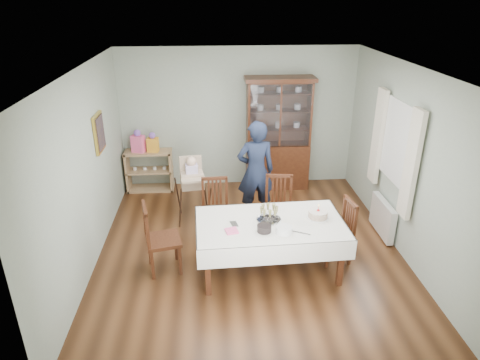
{
  "coord_description": "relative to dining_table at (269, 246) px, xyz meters",
  "views": [
    {
      "loc": [
        -0.54,
        -5.51,
        3.62
      ],
      "look_at": [
        -0.13,
        0.2,
        1.07
      ],
      "focal_mm": 32.0,
      "sensor_mm": 36.0,
      "label": 1
    }
  ],
  "objects": [
    {
      "name": "floor",
      "position": [
        -0.23,
        0.53,
        -0.38
      ],
      "size": [
        5.0,
        5.0,
        0.0
      ],
      "primitive_type": "plane",
      "color": "#593319",
      "rests_on": "ground"
    },
    {
      "name": "window",
      "position": [
        1.99,
        0.83,
        1.17
      ],
      "size": [
        0.04,
        1.02,
        1.22
      ],
      "primitive_type": "cube",
      "color": "white",
      "rests_on": "room_shell"
    },
    {
      "name": "radiator",
      "position": [
        1.93,
        0.83,
        -0.08
      ],
      "size": [
        0.1,
        0.8,
        0.55
      ],
      "primitive_type": "cube",
      "color": "white",
      "rests_on": "floor"
    },
    {
      "name": "champagne_tray",
      "position": [
        -0.01,
        0.06,
        0.44
      ],
      "size": [
        0.34,
        0.34,
        0.2
      ],
      "color": "silver",
      "rests_on": "dining_table"
    },
    {
      "name": "china_cabinet",
      "position": [
        0.52,
        2.79,
        0.74
      ],
      "size": [
        1.3,
        0.48,
        2.18
      ],
      "color": "#4B2712",
      "rests_on": "floor"
    },
    {
      "name": "gift_bag_orange",
      "position": [
        -1.87,
        2.79,
        0.58
      ],
      "size": [
        0.22,
        0.17,
        0.38
      ],
      "color": "orange",
      "rests_on": "sideboard"
    },
    {
      "name": "gift_bag_pink",
      "position": [
        -2.14,
        2.79,
        0.61
      ],
      "size": [
        0.27,
        0.22,
        0.44
      ],
      "color": "#FF5D97",
      "rests_on": "sideboard"
    },
    {
      "name": "napkin_stack",
      "position": [
        -0.53,
        -0.2,
        0.39
      ],
      "size": [
        0.19,
        0.19,
        0.02
      ],
      "primitive_type": "cube",
      "rotation": [
        0.0,
        0.0,
        0.22
      ],
      "color": "#FF5D97",
      "rests_on": "dining_table"
    },
    {
      "name": "plate_stack_dark",
      "position": [
        -0.11,
        -0.23,
        0.42
      ],
      "size": [
        0.19,
        0.19,
        0.09
      ],
      "primitive_type": "cylinder",
      "rotation": [
        0.0,
        0.0,
        -0.0
      ],
      "color": "black",
      "rests_on": "dining_table"
    },
    {
      "name": "room_shell",
      "position": [
        -0.23,
        1.06,
        1.32
      ],
      "size": [
        5.0,
        5.0,
        5.0
      ],
      "color": "#9EAA99",
      "rests_on": "floor"
    },
    {
      "name": "dining_table",
      "position": [
        0.0,
        0.0,
        0.0
      ],
      "size": [
        2.04,
        1.23,
        0.76
      ],
      "rotation": [
        0.0,
        0.0,
        0.04
      ],
      "color": "#4B2712",
      "rests_on": "floor"
    },
    {
      "name": "chair_far_left",
      "position": [
        -0.72,
        0.94,
        -0.1
      ],
      "size": [
        0.45,
        0.45,
        0.96
      ],
      "rotation": [
        0.0,
        0.0,
        0.04
      ],
      "color": "#4B2712",
      "rests_on": "floor"
    },
    {
      "name": "picture_frame",
      "position": [
        -2.45,
        1.33,
        1.27
      ],
      "size": [
        0.04,
        0.48,
        0.58
      ],
      "primitive_type": "cube",
      "color": "gold",
      "rests_on": "room_shell"
    },
    {
      "name": "chair_far_right",
      "position": [
        0.26,
        0.91,
        -0.09
      ],
      "size": [
        0.49,
        0.49,
        0.99
      ],
      "rotation": [
        0.0,
        0.0,
        -0.12
      ],
      "color": "#4B2712",
      "rests_on": "floor"
    },
    {
      "name": "plate_stack_white",
      "position": [
        0.14,
        -0.29,
        0.42
      ],
      "size": [
        0.22,
        0.22,
        0.09
      ],
      "primitive_type": "cylinder",
      "rotation": [
        0.0,
        0.0,
        -0.04
      ],
      "color": "white",
      "rests_on": "dining_table"
    },
    {
      "name": "curtain_right",
      "position": [
        1.93,
        1.45,
        1.07
      ],
      "size": [
        0.07,
        0.3,
        1.55
      ],
      "primitive_type": "cube",
      "color": "silver",
      "rests_on": "room_shell"
    },
    {
      "name": "sideboard",
      "position": [
        -1.98,
        2.81,
        0.02
      ],
      "size": [
        0.9,
        0.38,
        0.8
      ],
      "color": "tan",
      "rests_on": "floor"
    },
    {
      "name": "curtain_left",
      "position": [
        1.93,
        0.21,
        1.07
      ],
      "size": [
        0.07,
        0.3,
        1.55
      ],
      "primitive_type": "cube",
      "color": "silver",
      "rests_on": "room_shell"
    },
    {
      "name": "birthday_cake",
      "position": [
        0.66,
        0.07,
        0.43
      ],
      "size": [
        0.3,
        0.3,
        0.21
      ],
      "color": "white",
      "rests_on": "dining_table"
    },
    {
      "name": "chair_end_right",
      "position": [
        0.99,
        0.19,
        -0.11
      ],
      "size": [
        0.48,
        0.48,
        0.94
      ],
      "rotation": [
        0.0,
        0.0,
        -1.43
      ],
      "color": "#4B2712",
      "rests_on": "floor"
    },
    {
      "name": "cake_knife",
      "position": [
        0.36,
        -0.3,
        0.38
      ],
      "size": [
        0.23,
        0.14,
        0.01
      ],
      "primitive_type": "cube",
      "rotation": [
        0.0,
        0.0,
        -0.49
      ],
      "color": "silver",
      "rests_on": "dining_table"
    },
    {
      "name": "cutlery",
      "position": [
        -0.52,
        -0.02,
        0.38
      ],
      "size": [
        0.14,
        0.18,
        0.01
      ],
      "primitive_type": null,
      "rotation": [
        0.0,
        0.0,
        0.24
      ],
      "color": "silver",
      "rests_on": "dining_table"
    },
    {
      "name": "high_chair",
      "position": [
        -1.1,
        1.59,
        0.05
      ],
      "size": [
        0.57,
        0.57,
        1.13
      ],
      "rotation": [
        0.0,
        0.0,
        0.14
      ],
      "color": "black",
      "rests_on": "floor"
    },
    {
      "name": "woman",
      "position": [
        -0.04,
        1.53,
        0.48
      ],
      "size": [
        0.67,
        0.48,
        1.73
      ],
      "primitive_type": "imported",
      "rotation": [
        0.0,
        0.0,
        3.25
      ],
      "color": "#161D31",
      "rests_on": "floor"
    },
    {
      "name": "chair_end_left",
      "position": [
        -1.48,
        0.11,
        -0.08
      ],
      "size": [
        0.55,
        0.55,
        1.02
      ],
      "rotation": [
        0.0,
        0.0,
        1.79
      ],
      "color": "#4B2712",
      "rests_on": "floor"
    }
  ]
}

